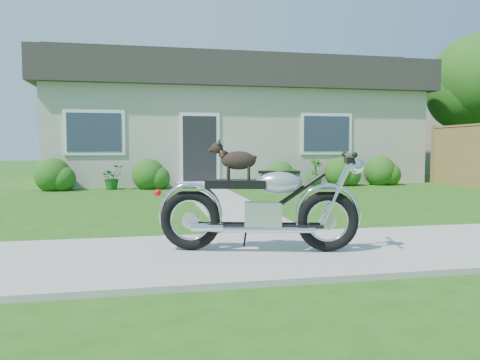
{
  "coord_description": "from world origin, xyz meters",
  "views": [
    {
      "loc": [
        -3.15,
        -4.92,
        1.17
      ],
      "look_at": [
        -1.92,
        1.0,
        0.75
      ],
      "focal_mm": 35.0,
      "sensor_mm": 36.0,
      "label": 1
    }
  ],
  "objects_px": {
    "potted_plant_left": "(112,177)",
    "motorcycle_with_dog": "(262,204)",
    "house": "(230,120)",
    "potted_plant_right": "(315,172)"
  },
  "relations": [
    {
      "from": "potted_plant_left",
      "to": "motorcycle_with_dog",
      "type": "relative_size",
      "value": 0.31
    },
    {
      "from": "house",
      "to": "potted_plant_right",
      "type": "bearing_deg",
      "value": -60.1
    },
    {
      "from": "potted_plant_left",
      "to": "house",
      "type": "bearing_deg",
      "value": 40.67
    },
    {
      "from": "house",
      "to": "potted_plant_left",
      "type": "distance_m",
      "value": 5.59
    },
    {
      "from": "house",
      "to": "potted_plant_left",
      "type": "relative_size",
      "value": 18.46
    },
    {
      "from": "potted_plant_left",
      "to": "potted_plant_right",
      "type": "bearing_deg",
      "value": 0.0
    },
    {
      "from": "house",
      "to": "motorcycle_with_dog",
      "type": "xyz_separation_m",
      "value": [
        -1.88,
        -12.01,
        -1.6
      ]
    },
    {
      "from": "potted_plant_left",
      "to": "motorcycle_with_dog",
      "type": "distance_m",
      "value": 8.83
    },
    {
      "from": "potted_plant_left",
      "to": "motorcycle_with_dog",
      "type": "xyz_separation_m",
      "value": [
        2.13,
        -8.57,
        0.22
      ]
    },
    {
      "from": "house",
      "to": "potted_plant_right",
      "type": "relative_size",
      "value": 15.14
    }
  ]
}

